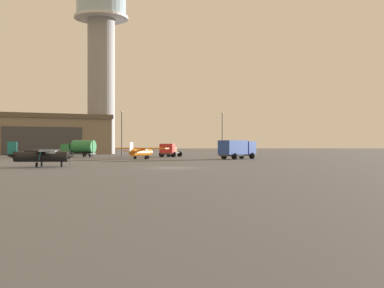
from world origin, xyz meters
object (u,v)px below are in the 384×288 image
at_px(airplane_orange, 141,151).
at_px(truck_box_blue, 237,148).
at_px(light_post_north, 222,130).
at_px(truck_flatbed_red, 169,150).
at_px(airplane_black, 40,155).
at_px(light_post_centre, 122,129).
at_px(control_tower, 101,55).
at_px(truck_fuel_tanker_green, 80,148).

xyz_separation_m(airplane_orange, truck_box_blue, (14.95, 0.75, 0.47)).
bearing_deg(truck_box_blue, light_post_north, 45.70).
xyz_separation_m(truck_flatbed_red, light_post_north, (10.19, 10.32, 4.06)).
distance_m(airplane_black, light_post_centre, 41.01).
distance_m(light_post_north, light_post_centre, 20.70).
height_order(control_tower, truck_box_blue, control_tower).
distance_m(airplane_black, light_post_north, 53.63).
relative_size(control_tower, light_post_north, 4.72).
height_order(airplane_orange, light_post_centre, light_post_centre).
xyz_separation_m(control_tower, truck_fuel_tanker_green, (0.84, -27.14, -21.57)).
xyz_separation_m(truck_box_blue, truck_flatbed_red, (-11.03, 12.15, -0.50)).
bearing_deg(truck_fuel_tanker_green, airplane_black, 113.88).
distance_m(truck_flatbed_red, light_post_north, 15.06).
bearing_deg(light_post_centre, light_post_north, 22.74).
distance_m(truck_box_blue, light_post_north, 22.77).
bearing_deg(airplane_orange, airplane_black, -172.93).
relative_size(airplane_black, truck_flatbed_red, 1.30).
xyz_separation_m(control_tower, airplane_orange, (13.23, -40.67, -22.02)).
height_order(airplane_black, truck_flatbed_red, airplane_black).
height_order(airplane_black, light_post_centre, light_post_centre).
bearing_deg(light_post_centre, truck_fuel_tanker_green, -167.17).
relative_size(airplane_black, airplane_orange, 1.04).
xyz_separation_m(airplane_black, truck_flatbed_red, (11.88, 38.40, -0.04)).
bearing_deg(light_post_north, truck_box_blue, -87.84).
bearing_deg(truck_box_blue, control_tower, 78.76).
bearing_deg(airplane_orange, control_tower, 42.41).
bearing_deg(truck_flatbed_red, airplane_orange, -2.16).
bearing_deg(truck_fuel_tanker_green, light_post_centre, -149.77).
relative_size(airplane_black, truck_fuel_tanker_green, 1.38).
xyz_separation_m(control_tower, light_post_centre, (8.24, -25.46, -18.12)).
relative_size(airplane_orange, truck_fuel_tanker_green, 1.33).
xyz_separation_m(truck_flatbed_red, truck_fuel_tanker_green, (-16.31, 0.63, 0.48)).
bearing_deg(airplane_black, truck_fuel_tanker_green, 95.13).
bearing_deg(control_tower, light_post_north, -32.56).
relative_size(truck_fuel_tanker_green, light_post_north, 0.73).
xyz_separation_m(airplane_black, light_post_north, (22.06, 48.72, 4.02)).
height_order(truck_fuel_tanker_green, light_post_north, light_post_north).
xyz_separation_m(truck_box_blue, light_post_north, (-0.85, 22.47, 3.56)).
distance_m(truck_fuel_tanker_green, light_post_north, 28.44).
bearing_deg(light_post_north, truck_fuel_tanker_green, -159.91).
height_order(airplane_orange, light_post_north, light_post_north).
bearing_deg(control_tower, truck_box_blue, -54.78).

